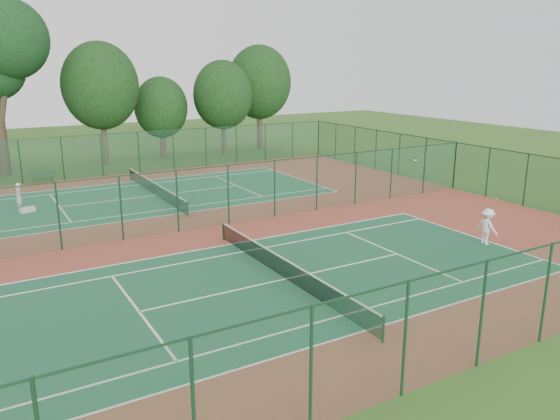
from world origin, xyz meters
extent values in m
plane|color=#30591C|center=(0.00, 0.00, 0.00)|extent=(120.00, 120.00, 0.00)
cube|color=brown|center=(0.00, 0.00, 0.01)|extent=(40.00, 36.00, 0.01)
cube|color=#1A5535|center=(0.00, -9.00, 0.01)|extent=(23.77, 10.97, 0.01)
cube|color=#1D5D3A|center=(0.00, 9.00, 0.01)|extent=(23.77, 10.97, 0.01)
cube|color=#17472F|center=(0.00, 18.00, 1.75)|extent=(40.00, 0.02, 3.50)
cube|color=#13341B|center=(0.00, 18.00, 3.46)|extent=(40.00, 0.05, 0.05)
cube|color=#164427|center=(0.00, -18.00, 1.75)|extent=(40.00, 0.02, 3.50)
cube|color=#153B24|center=(0.00, -18.00, 3.46)|extent=(40.00, 0.05, 0.05)
cube|color=#1A4F32|center=(20.00, 0.00, 1.75)|extent=(0.02, 36.00, 3.50)
cube|color=#12321F|center=(20.00, 0.00, 3.46)|extent=(0.05, 36.00, 0.05)
cube|color=#194B2E|center=(0.00, 0.00, 1.75)|extent=(40.00, 0.02, 3.50)
cube|color=#12311E|center=(0.00, 0.00, 3.46)|extent=(40.00, 0.05, 0.05)
cylinder|color=black|center=(0.00, -15.40, 0.49)|extent=(0.10, 0.10, 0.97)
cylinder|color=black|center=(0.00, -2.60, 0.49)|extent=(0.10, 0.10, 0.97)
cube|color=black|center=(0.00, -9.00, 0.48)|extent=(0.02, 12.80, 0.85)
cube|color=white|center=(0.00, -9.00, 0.92)|extent=(0.04, 12.80, 0.06)
cylinder|color=#153B1E|center=(0.00, 2.60, 0.49)|extent=(0.10, 0.10, 0.97)
cylinder|color=#153B1E|center=(0.00, 15.40, 0.49)|extent=(0.10, 0.10, 0.97)
cube|color=black|center=(0.00, 9.00, 0.48)|extent=(0.02, 12.80, 0.85)
cube|color=white|center=(0.00, 9.00, 0.92)|extent=(0.04, 12.80, 0.06)
imported|color=white|center=(11.38, -10.16, 0.97)|extent=(0.71, 1.23, 1.89)
imported|color=silver|center=(-8.72, 9.30, 0.91)|extent=(0.60, 0.75, 1.79)
cube|color=#13381D|center=(-6.89, 17.45, 0.25)|extent=(0.09, 0.43, 0.48)
cube|color=#13381D|center=(-5.61, 17.43, 0.25)|extent=(0.09, 0.43, 0.48)
cube|color=#13381D|center=(-6.25, 17.44, 0.51)|extent=(1.60, 0.48, 0.05)
cube|color=#13381D|center=(-6.25, 17.23, 0.75)|extent=(1.60, 0.08, 0.48)
cube|color=white|center=(-8.34, 8.66, 0.17)|extent=(0.93, 0.55, 0.33)
sphere|color=#C8EA36|center=(0.83, -0.79, 0.04)|extent=(0.06, 0.06, 0.06)
sphere|color=#A7C82E|center=(7.15, -0.58, 0.05)|extent=(0.07, 0.07, 0.07)
sphere|color=gold|center=(1.32, -0.27, 0.05)|extent=(0.07, 0.07, 0.07)
cylinder|color=#32271B|center=(-8.58, 22.93, 2.87)|extent=(1.05, 1.05, 5.73)
cylinder|color=#32271B|center=(-7.72, 22.74, 7.45)|extent=(1.81, 0.54, 6.19)
sphere|color=black|center=(-7.14, 22.74, 10.99)|extent=(6.50, 6.50, 6.50)
camera|label=1|loc=(-11.29, -27.93, 9.04)|focal=35.00mm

